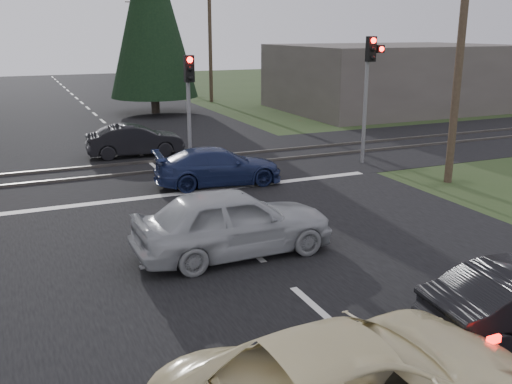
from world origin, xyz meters
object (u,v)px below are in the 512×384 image
traffic_signal_right (370,75)px  silver_car (233,222)px  utility_pole_mid (210,32)px  utility_pole_near (462,36)px  blue_sedan (218,167)px  utility_pole_far (133,31)px  traffic_signal_center (189,94)px  dark_car_far (135,141)px

traffic_signal_right → silver_car: 10.62m
traffic_signal_right → utility_pole_mid: size_ratio=0.52×
utility_pole_near → blue_sedan: utility_pole_near is taller
traffic_signal_right → utility_pole_far: (0.95, 45.53, 1.41)m
traffic_signal_center → utility_pole_far: bearing=80.4°
silver_car → dark_car_far: (0.20, 11.36, -0.14)m
utility_pole_mid → utility_pole_far: (0.00, 25.00, 0.00)m
traffic_signal_right → blue_sedan: traffic_signal_right is taller
utility_pole_far → silver_car: 52.97m
traffic_signal_right → utility_pole_near: bearing=-74.7°
utility_pole_far → silver_car: (-8.93, -52.07, -3.95)m
utility_pole_near → silver_car: (-8.93, -3.07, -3.95)m
utility_pole_near → utility_pole_far: 49.00m
utility_pole_mid → utility_pole_far: bearing=90.0°
utility_pole_mid → dark_car_far: bearing=-119.1°
silver_car → dark_car_far: silver_car is taller
traffic_signal_right → blue_sedan: 6.82m
traffic_signal_center → silver_car: size_ratio=0.90×
traffic_signal_right → utility_pole_mid: 20.60m
utility_pole_far → traffic_signal_right: bearing=-91.2°
utility_pole_mid → blue_sedan: 22.77m
dark_car_far → utility_pole_near: bearing=-130.0°
traffic_signal_center → dark_car_far: size_ratio=1.07×
traffic_signal_center → silver_car: 8.13m
utility_pole_far → traffic_signal_center: bearing=-99.6°
blue_sedan → utility_pole_near: bearing=-105.4°
traffic_signal_right → traffic_signal_center: traffic_signal_right is taller
utility_pole_mid → traffic_signal_center: bearing=-111.2°
traffic_signal_center → dark_car_far: 4.39m
dark_car_far → traffic_signal_center: bearing=-157.7°
traffic_signal_center → utility_pole_mid: 20.82m
blue_sedan → utility_pole_far: bearing=-3.0°
utility_pole_mid → silver_car: bearing=-108.3°
utility_pole_near → utility_pole_mid: same height
silver_car → dark_car_far: size_ratio=1.19×
traffic_signal_right → silver_car: size_ratio=1.04×
utility_pole_mid → blue_sedan: utility_pole_mid is taller
blue_sedan → dark_car_far: bearing=21.6°
utility_pole_near → dark_car_far: 12.72m
utility_pole_far → dark_car_far: bearing=-102.1°
dark_car_far → silver_car: bearing=-177.5°
blue_sedan → utility_pole_mid: bearing=-12.9°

